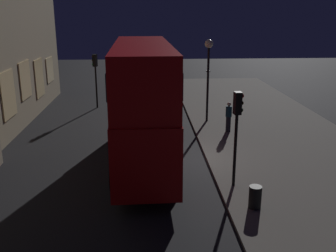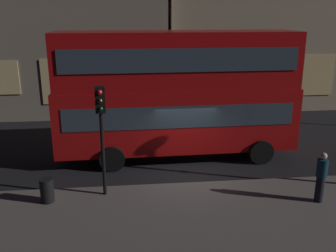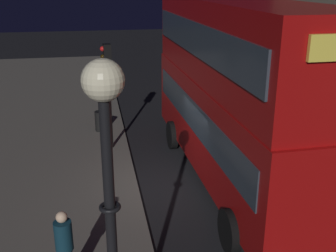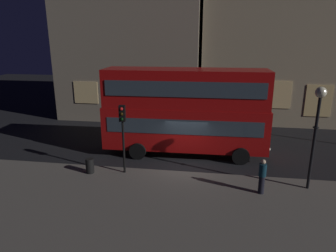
{
  "view_description": "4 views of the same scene",
  "coord_description": "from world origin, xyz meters",
  "px_view_note": "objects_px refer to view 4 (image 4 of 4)",
  "views": [
    {
      "loc": [
        -17.0,
        1.89,
        6.72
      ],
      "look_at": [
        -0.9,
        0.94,
        1.94
      ],
      "focal_mm": 41.48,
      "sensor_mm": 36.0,
      "label": 1
    },
    {
      "loc": [
        -2.21,
        -13.17,
        6.05
      ],
      "look_at": [
        -0.76,
        0.47,
        1.9
      ],
      "focal_mm": 39.5,
      "sensor_mm": 36.0,
      "label": 2
    },
    {
      "loc": [
        10.8,
        -2.02,
        5.95
      ],
      "look_at": [
        -2.03,
        0.37,
        1.22
      ],
      "focal_mm": 43.77,
      "sensor_mm": 36.0,
      "label": 3
    },
    {
      "loc": [
        1.52,
        -16.28,
        7.26
      ],
      "look_at": [
        -1.18,
        1.28,
        2.04
      ],
      "focal_mm": 32.6,
      "sensor_mm": 36.0,
      "label": 4
    }
  ],
  "objects_px": {
    "traffic_light_near_kerb": "(123,125)",
    "pedestrian": "(262,176)",
    "double_decker_bus": "(185,108)",
    "litter_bin": "(90,166)",
    "street_lamp": "(318,115)"
  },
  "relations": [
    {
      "from": "double_decker_bus",
      "to": "street_lamp",
      "type": "relative_size",
      "value": 2.05
    },
    {
      "from": "pedestrian",
      "to": "litter_bin",
      "type": "xyz_separation_m",
      "value": [
        -8.89,
        0.92,
        -0.48
      ]
    },
    {
      "from": "double_decker_bus",
      "to": "pedestrian",
      "type": "relative_size",
      "value": 5.99
    },
    {
      "from": "double_decker_bus",
      "to": "traffic_light_near_kerb",
      "type": "bearing_deg",
      "value": -130.71
    },
    {
      "from": "double_decker_bus",
      "to": "pedestrian",
      "type": "distance_m",
      "value": 6.62
    },
    {
      "from": "traffic_light_near_kerb",
      "to": "litter_bin",
      "type": "height_order",
      "value": "traffic_light_near_kerb"
    },
    {
      "from": "double_decker_bus",
      "to": "street_lamp",
      "type": "height_order",
      "value": "double_decker_bus"
    },
    {
      "from": "traffic_light_near_kerb",
      "to": "pedestrian",
      "type": "bearing_deg",
      "value": -14.75
    },
    {
      "from": "traffic_light_near_kerb",
      "to": "pedestrian",
      "type": "distance_m",
      "value": 7.38
    },
    {
      "from": "traffic_light_near_kerb",
      "to": "litter_bin",
      "type": "bearing_deg",
      "value": -175.0
    },
    {
      "from": "double_decker_bus",
      "to": "traffic_light_near_kerb",
      "type": "relative_size",
      "value": 2.73
    },
    {
      "from": "double_decker_bus",
      "to": "traffic_light_near_kerb",
      "type": "xyz_separation_m",
      "value": [
        -2.92,
        -3.54,
        -0.18
      ]
    },
    {
      "from": "traffic_light_near_kerb",
      "to": "litter_bin",
      "type": "relative_size",
      "value": 4.65
    },
    {
      "from": "traffic_light_near_kerb",
      "to": "pedestrian",
      "type": "relative_size",
      "value": 2.19
    },
    {
      "from": "double_decker_bus",
      "to": "litter_bin",
      "type": "bearing_deg",
      "value": -142.21
    }
  ]
}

